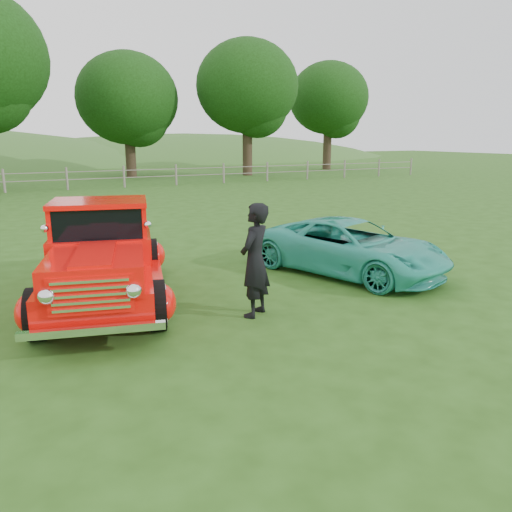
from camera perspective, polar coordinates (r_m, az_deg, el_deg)
name	(u,v)px	position (r m, az deg, el deg)	size (l,w,h in m)	color
ground	(243,330)	(7.48, -1.55, -8.48)	(140.00, 140.00, 0.00)	#254913
fence_line	(67,179)	(28.52, -20.80, 8.27)	(48.00, 0.12, 1.20)	slate
tree_near_east	(127,99)	(36.25, -14.49, 17.02)	(6.80, 6.80, 8.33)	black
tree_mid_east	(247,87)	(37.05, -1.02, 18.78)	(7.20, 7.20, 9.44)	black
tree_far_east	(329,98)	(44.12, 8.32, 17.40)	(6.60, 6.60, 8.86)	black
red_pickup	(103,257)	(8.87, -17.06, -0.13)	(3.05, 5.25, 1.78)	black
teal_sedan	(350,247)	(10.50, 10.74, 1.01)	(1.88, 4.08, 1.13)	teal
man	(255,260)	(7.81, -0.13, -0.50)	(0.66, 0.43, 1.81)	black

